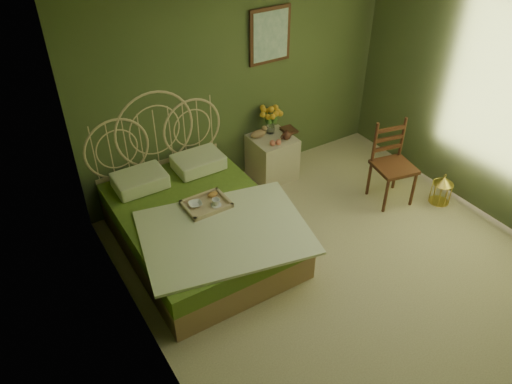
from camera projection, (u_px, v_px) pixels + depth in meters
floor at (356, 278)px, 5.01m from camera, size 4.50×4.50×0.00m
ceiling at (399, 15)px, 3.48m from camera, size 4.50×4.50×0.00m
wall_back at (240, 79)px, 5.78m from camera, size 4.00×0.00×4.00m
wall_left at (154, 256)px, 3.39m from camera, size 0.00×4.50×4.50m
wall_art at (270, 36)px, 5.67m from camera, size 0.54×0.04×0.64m
bed at (198, 222)px, 5.24m from camera, size 1.79×2.26×1.40m
nightstand at (272, 152)px, 6.29m from camera, size 0.51×0.51×0.99m
chair at (390, 158)px, 5.81m from camera, size 0.51×0.51×0.98m
birdcage at (441, 190)px, 5.93m from camera, size 0.23×0.23×0.36m
book_lower at (284, 133)px, 6.24m from camera, size 0.16×0.21×0.02m
book_upper at (284, 131)px, 6.23m from camera, size 0.18×0.23×0.02m
cereal_bowl at (195, 204)px, 5.08m from camera, size 0.16×0.16×0.03m
coffee_cup at (216, 202)px, 5.07m from camera, size 0.09×0.09×0.08m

